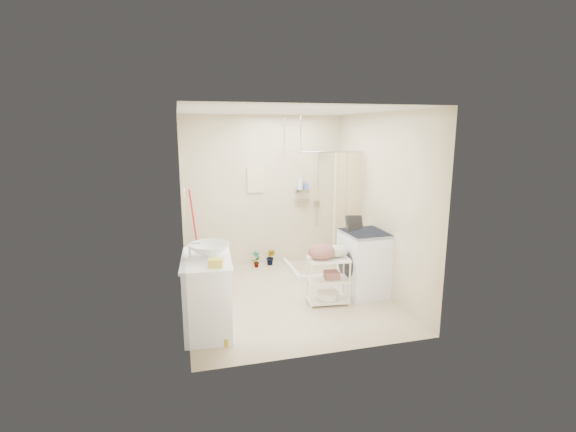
% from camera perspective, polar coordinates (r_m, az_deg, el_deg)
% --- Properties ---
extents(floor, '(3.20, 3.20, 0.00)m').
position_cam_1_polar(floor, '(6.10, -0.11, -10.98)').
color(floor, beige).
rests_on(floor, ground).
extents(ceiling, '(2.80, 3.20, 0.04)m').
position_cam_1_polar(ceiling, '(5.63, -0.12, 14.24)').
color(ceiling, silver).
rests_on(ceiling, ground).
extents(wall_back, '(2.80, 0.04, 2.60)m').
position_cam_1_polar(wall_back, '(7.26, -3.32, 3.38)').
color(wall_back, beige).
rests_on(wall_back, ground).
extents(wall_front, '(2.80, 0.04, 2.60)m').
position_cam_1_polar(wall_front, '(4.23, 5.39, -2.79)').
color(wall_front, beige).
rests_on(wall_front, ground).
extents(wall_left, '(0.04, 3.20, 2.60)m').
position_cam_1_polar(wall_left, '(5.54, -14.27, 0.39)').
color(wall_left, beige).
rests_on(wall_left, ground).
extents(wall_right, '(0.04, 3.20, 2.60)m').
position_cam_1_polar(wall_right, '(6.22, 12.47, 1.70)').
color(wall_right, beige).
rests_on(wall_right, ground).
extents(vanity, '(0.64, 1.05, 0.89)m').
position_cam_1_polar(vanity, '(5.12, -10.94, -10.38)').
color(vanity, white).
rests_on(vanity, ground).
extents(sink, '(0.57, 0.57, 0.16)m').
position_cam_1_polar(sink, '(4.97, -10.71, -4.62)').
color(sink, silver).
rests_on(sink, vanity).
extents(counter_basket, '(0.18, 0.15, 0.09)m').
position_cam_1_polar(counter_basket, '(4.63, -9.84, -6.32)').
color(counter_basket, '#DACD42').
rests_on(counter_basket, vanity).
extents(floor_basket, '(0.29, 0.25, 0.13)m').
position_cam_1_polar(floor_basket, '(4.91, -9.13, -16.21)').
color(floor_basket, yellow).
rests_on(floor_basket, ground).
extents(toilet, '(0.72, 0.45, 0.70)m').
position_cam_1_polar(toilet, '(6.19, -10.52, -7.36)').
color(toilet, white).
rests_on(toilet, ground).
extents(mop, '(0.16, 0.16, 1.42)m').
position_cam_1_polar(mop, '(7.08, -13.02, -2.01)').
color(mop, red).
rests_on(mop, ground).
extents(potted_plant_a, '(0.19, 0.17, 0.30)m').
position_cam_1_polar(potted_plant_a, '(7.29, -4.38, -5.89)').
color(potted_plant_a, '#98532B').
rests_on(potted_plant_a, ground).
extents(potted_plant_b, '(0.21, 0.20, 0.29)m').
position_cam_1_polar(potted_plant_b, '(7.39, -2.37, -5.63)').
color(potted_plant_b, brown).
rests_on(potted_plant_b, ground).
extents(hanging_towel, '(0.28, 0.03, 0.42)m').
position_cam_1_polar(hanging_towel, '(7.18, -4.49, 4.89)').
color(hanging_towel, beige).
rests_on(hanging_towel, wall_back).
extents(towel_ring, '(0.04, 0.22, 0.34)m').
position_cam_1_polar(towel_ring, '(5.31, -14.12, 1.79)').
color(towel_ring, '#EFD690').
rests_on(towel_ring, wall_left).
extents(tp_holder, '(0.08, 0.12, 0.14)m').
position_cam_1_polar(tp_holder, '(5.73, -13.58, -5.19)').
color(tp_holder, white).
rests_on(tp_holder, wall_left).
extents(shower, '(1.10, 1.10, 2.10)m').
position_cam_1_polar(shower, '(7.00, 4.44, 0.98)').
color(shower, white).
rests_on(shower, ground).
extents(shampoo_bottle_a, '(0.10, 0.10, 0.25)m').
position_cam_1_polar(shampoo_bottle_a, '(7.30, 1.66, 4.59)').
color(shampoo_bottle_a, silver).
rests_on(shampoo_bottle_a, shower).
extents(shampoo_bottle_b, '(0.07, 0.07, 0.16)m').
position_cam_1_polar(shampoo_bottle_b, '(7.33, 2.43, 4.26)').
color(shampoo_bottle_b, '#445AA0').
rests_on(shampoo_bottle_b, shower).
extents(washing_machine, '(0.67, 0.69, 0.93)m').
position_cam_1_polar(washing_machine, '(6.18, 10.60, -6.30)').
color(washing_machine, white).
rests_on(washing_machine, ground).
extents(laundry_rack, '(0.59, 0.39, 0.78)m').
position_cam_1_polar(laundry_rack, '(5.78, 5.52, -8.21)').
color(laundry_rack, white).
rests_on(laundry_rack, ground).
extents(ironing_board, '(0.34, 0.24, 1.19)m').
position_cam_1_polar(ironing_board, '(6.11, 9.58, -5.20)').
color(ironing_board, black).
rests_on(ironing_board, ground).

